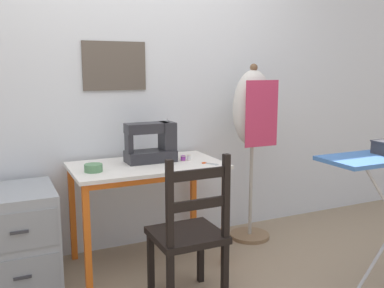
# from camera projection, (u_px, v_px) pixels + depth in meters

# --- Properties ---
(ground_plane) EXTENTS (14.00, 14.00, 0.00)m
(ground_plane) POSITION_uv_depth(u_px,v_px,m) (164.00, 279.00, 2.82)
(ground_plane) COLOR gray
(wall_back) EXTENTS (10.00, 0.07, 2.55)m
(wall_back) POSITION_uv_depth(u_px,v_px,m) (129.00, 81.00, 3.20)
(wall_back) COLOR silver
(wall_back) RESTS_ON ground_plane
(sewing_table) EXTENTS (1.04, 0.60, 0.72)m
(sewing_table) POSITION_uv_depth(u_px,v_px,m) (148.00, 177.00, 2.97)
(sewing_table) COLOR silver
(sewing_table) RESTS_ON ground_plane
(sewing_machine) EXTENTS (0.36, 0.18, 0.30)m
(sewing_machine) POSITION_uv_depth(u_px,v_px,m) (153.00, 143.00, 3.02)
(sewing_machine) COLOR #28282D
(sewing_machine) RESTS_ON sewing_table
(fabric_bowl) EXTENTS (0.12, 0.12, 0.05)m
(fabric_bowl) POSITION_uv_depth(u_px,v_px,m) (93.00, 168.00, 2.74)
(fabric_bowl) COLOR #56895B
(fabric_bowl) RESTS_ON sewing_table
(scissors) EXTENTS (0.09, 0.12, 0.01)m
(scissors) POSITION_uv_depth(u_px,v_px,m) (207.00, 163.00, 2.97)
(scissors) COLOR silver
(scissors) RESTS_ON sewing_table
(thread_spool_near_machine) EXTENTS (0.04, 0.04, 0.04)m
(thread_spool_near_machine) POSITION_uv_depth(u_px,v_px,m) (183.00, 158.00, 3.06)
(thread_spool_near_machine) COLOR purple
(thread_spool_near_machine) RESTS_ON sewing_table
(thread_spool_mid_table) EXTENTS (0.03, 0.03, 0.04)m
(thread_spool_mid_table) POSITION_uv_depth(u_px,v_px,m) (189.00, 158.00, 3.08)
(thread_spool_mid_table) COLOR silver
(thread_spool_mid_table) RESTS_ON sewing_table
(wooden_chair) EXTENTS (0.40, 0.38, 0.91)m
(wooden_chair) POSITION_uv_depth(u_px,v_px,m) (189.00, 235.00, 2.48)
(wooden_chair) COLOR black
(wooden_chair) RESTS_ON ground_plane
(filing_cabinet) EXTENTS (0.46, 0.56, 0.63)m
(filing_cabinet) POSITION_uv_depth(u_px,v_px,m) (18.00, 238.00, 2.70)
(filing_cabinet) COLOR #93999E
(filing_cabinet) RESTS_ON ground_plane
(dress_form) EXTENTS (0.33, 0.32, 1.41)m
(dress_form) POSITION_uv_depth(u_px,v_px,m) (253.00, 117.00, 3.35)
(dress_form) COLOR #846647
(dress_form) RESTS_ON ground_plane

